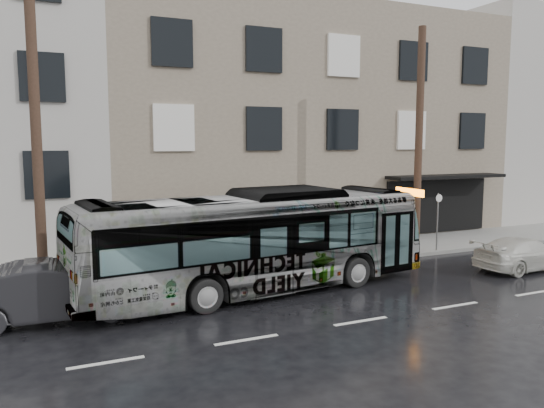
{
  "coord_description": "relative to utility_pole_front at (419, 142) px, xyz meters",
  "views": [
    {
      "loc": [
        -7.59,
        -13.76,
        4.67
      ],
      "look_at": [
        -0.3,
        2.5,
        2.56
      ],
      "focal_mm": 35.0,
      "sensor_mm": 36.0,
      "label": 1
    }
  ],
  "objects": [
    {
      "name": "building_taupe",
      "position": [
        -1.5,
        9.4,
        0.85
      ],
      "size": [
        20.0,
        12.0,
        11.0
      ],
      "primitive_type": "cube",
      "color": "gray",
      "rests_on": "ground"
    },
    {
      "name": "white_sedan",
      "position": [
        2.12,
        -3.47,
        -4.06
      ],
      "size": [
        4.16,
        1.82,
        1.19
      ],
      "primitive_type": "imported",
      "rotation": [
        0.0,
        0.0,
        1.61
      ],
      "color": "beige",
      "rests_on": "ground"
    },
    {
      "name": "bus",
      "position": [
        -7.93,
        -2.11,
        -3.06
      ],
      "size": [
        11.65,
        3.88,
        3.18
      ],
      "primitive_type": "imported",
      "rotation": [
        0.0,
        0.0,
        1.68
      ],
      "color": "#B2B2B2",
      "rests_on": "ground"
    },
    {
      "name": "utility_pole_front",
      "position": [
        0.0,
        0.0,
        0.0
      ],
      "size": [
        0.3,
        0.3,
        9.0
      ],
      "primitive_type": "cylinder",
      "color": "#422C21",
      "rests_on": "sidewalk"
    },
    {
      "name": "sidewalk",
      "position": [
        -6.5,
        1.6,
        -4.58
      ],
      "size": [
        90.0,
        3.6,
        0.15
      ],
      "primitive_type": "cube",
      "color": "gray",
      "rests_on": "ground"
    },
    {
      "name": "utility_pole_rear",
      "position": [
        -14.0,
        0.0,
        0.0
      ],
      "size": [
        0.3,
        0.3,
        9.0
      ],
      "primitive_type": "cylinder",
      "color": "#422C21",
      "rests_on": "sidewalk"
    },
    {
      "name": "building_filler",
      "position": [
        17.5,
        9.4,
        1.35
      ],
      "size": [
        18.0,
        12.0,
        12.0
      ],
      "primitive_type": "cube",
      "color": "#ACA9A2",
      "rests_on": "ground"
    },
    {
      "name": "ground",
      "position": [
        -6.5,
        -3.3,
        -4.65
      ],
      "size": [
        120.0,
        120.0,
        0.0
      ],
      "primitive_type": "plane",
      "color": "black",
      "rests_on": "ground"
    },
    {
      "name": "sign_post",
      "position": [
        1.1,
        0.0,
        -3.3
      ],
      "size": [
        0.06,
        0.06,
        2.4
      ],
      "primitive_type": "cylinder",
      "color": "slate",
      "rests_on": "sidewalk"
    },
    {
      "name": "dark_sedan",
      "position": [
        -13.77,
        -2.44,
        -3.87
      ],
      "size": [
        4.75,
        1.76,
        1.55
      ],
      "primitive_type": "imported",
      "rotation": [
        0.0,
        0.0,
        1.55
      ],
      "color": "black",
      "rests_on": "ground"
    }
  ]
}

